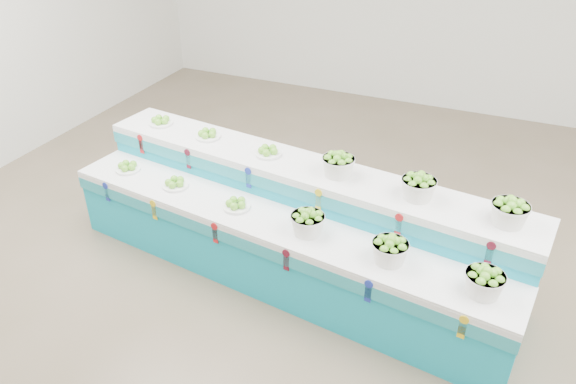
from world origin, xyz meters
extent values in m
plane|color=brown|center=(0.00, 0.00, 0.00)|extent=(10.00, 10.00, 0.00)
cylinder|color=white|center=(-2.53, 0.26, 0.77)|extent=(0.28, 0.28, 0.10)
cylinder|color=white|center=(-1.90, 0.18, 0.77)|extent=(0.28, 0.28, 0.10)
cylinder|color=white|center=(-1.18, 0.08, 0.77)|extent=(0.28, 0.28, 0.10)
cylinder|color=white|center=(-2.45, 0.80, 1.07)|extent=(0.28, 0.28, 0.10)
cylinder|color=white|center=(-1.83, 0.71, 1.07)|extent=(0.28, 0.28, 0.10)
cylinder|color=white|center=(-1.11, 0.62, 1.07)|extent=(0.28, 0.28, 0.10)
camera|label=1|loc=(0.93, -3.58, 3.45)|focal=34.31mm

